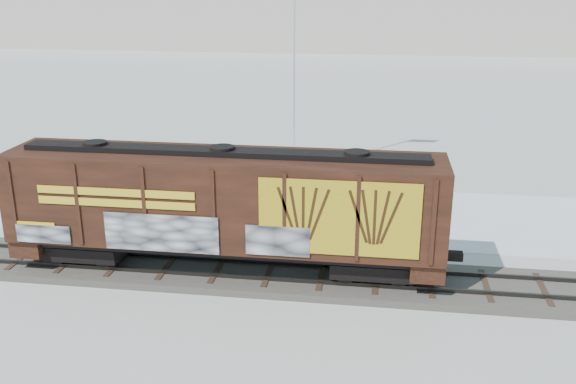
% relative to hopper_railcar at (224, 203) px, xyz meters
% --- Properties ---
extents(ground, '(500.00, 500.00, 0.00)m').
position_rel_hopper_railcar_xyz_m(ground, '(1.68, 0.01, -2.98)').
color(ground, white).
rests_on(ground, ground).
extents(rail_track, '(50.00, 3.40, 0.43)m').
position_rel_hopper_railcar_xyz_m(rail_track, '(1.68, 0.01, -2.83)').
color(rail_track, '#59544C').
rests_on(rail_track, ground).
extents(parking_strip, '(40.00, 8.00, 0.03)m').
position_rel_hopper_railcar_xyz_m(parking_strip, '(1.68, 7.51, -2.96)').
color(parking_strip, white).
rests_on(parking_strip, ground).
extents(hopper_railcar, '(16.13, 3.06, 4.60)m').
position_rel_hopper_railcar_xyz_m(hopper_railcar, '(0.00, 0.00, 0.00)').
color(hopper_railcar, black).
rests_on(hopper_railcar, rail_track).
extents(flagpole, '(2.30, 0.90, 13.31)m').
position_rel_hopper_railcar_xyz_m(flagpole, '(0.80, 14.05, 2.08)').
color(flagpole, silver).
rests_on(flagpole, ground).
extents(car_silver, '(4.77, 2.53, 1.54)m').
position_rel_hopper_railcar_xyz_m(car_silver, '(-4.08, 5.67, -2.17)').
color(car_silver, silver).
rests_on(car_silver, parking_strip).
extents(car_white, '(4.38, 1.63, 1.43)m').
position_rel_hopper_railcar_xyz_m(car_white, '(0.99, 6.36, -2.23)').
color(car_white, white).
rests_on(car_white, parking_strip).
extents(car_dark, '(4.63, 2.01, 1.33)m').
position_rel_hopper_railcar_xyz_m(car_dark, '(3.56, 7.46, -2.28)').
color(car_dark, '#21232A').
rests_on(car_dark, parking_strip).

